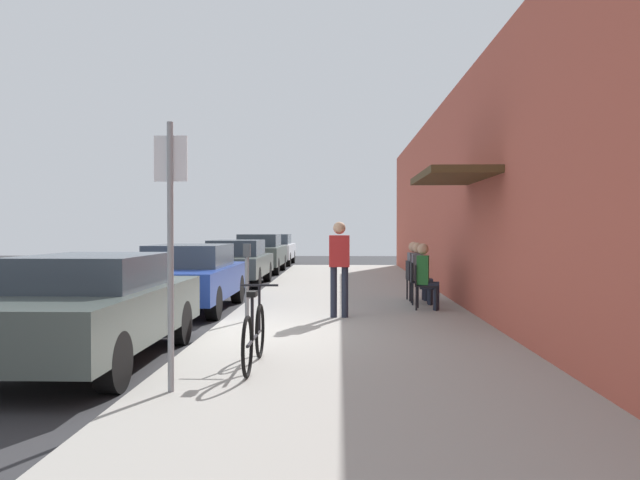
% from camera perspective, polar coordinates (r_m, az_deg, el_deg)
% --- Properties ---
extents(ground_plane, '(60.00, 60.00, 0.00)m').
position_cam_1_polar(ground_plane, '(10.03, -10.03, -8.73)').
color(ground_plane, '#2D2D30').
extents(sidewalk_slab, '(4.50, 32.00, 0.12)m').
position_cam_1_polar(sidewalk_slab, '(11.79, 2.87, -6.96)').
color(sidewalk_slab, '#9E9B93').
rests_on(sidewalk_slab, ground_plane).
extents(building_facade, '(1.40, 32.00, 4.75)m').
position_cam_1_polar(building_facade, '(11.98, 14.44, 4.25)').
color(building_facade, '#BC5442').
rests_on(building_facade, ground_plane).
extents(parked_car_0, '(1.80, 4.40, 1.36)m').
position_cam_1_polar(parked_car_0, '(8.48, -19.98, -5.65)').
color(parked_car_0, '#47514C').
rests_on(parked_car_0, ground_plane).
extents(parked_car_1, '(1.80, 4.40, 1.36)m').
position_cam_1_polar(parked_car_1, '(13.44, -11.69, -3.20)').
color(parked_car_1, navy).
rests_on(parked_car_1, ground_plane).
extents(parked_car_2, '(1.80, 4.40, 1.36)m').
position_cam_1_polar(parked_car_2, '(19.28, -7.55, -1.94)').
color(parked_car_2, '#47514C').
rests_on(parked_car_2, ground_plane).
extents(parked_car_3, '(1.80, 4.40, 1.49)m').
position_cam_1_polar(parked_car_3, '(24.70, -5.48, -1.15)').
color(parked_car_3, '#47514C').
rests_on(parked_car_3, ground_plane).
extents(parked_car_4, '(1.80, 4.40, 1.45)m').
position_cam_1_polar(parked_car_4, '(30.08, -4.17, -0.81)').
color(parked_car_4, silver).
rests_on(parked_car_4, ground_plane).
extents(parking_meter, '(0.12, 0.10, 1.32)m').
position_cam_1_polar(parking_meter, '(10.86, -6.59, -3.26)').
color(parking_meter, slate).
rests_on(parking_meter, sidewalk_slab).
extents(street_sign, '(0.32, 0.06, 2.60)m').
position_cam_1_polar(street_sign, '(6.27, -13.29, 0.50)').
color(street_sign, gray).
rests_on(street_sign, sidewalk_slab).
extents(bicycle_0, '(0.46, 1.71, 0.90)m').
position_cam_1_polar(bicycle_0, '(7.32, -5.94, -8.53)').
color(bicycle_0, black).
rests_on(bicycle_0, sidewalk_slab).
extents(cafe_chair_0, '(0.52, 0.52, 0.87)m').
position_cam_1_polar(cafe_chair_0, '(12.57, 9.23, -3.89)').
color(cafe_chair_0, black).
rests_on(cafe_chair_0, sidewalk_slab).
extents(seated_patron_0, '(0.48, 0.42, 1.29)m').
position_cam_1_polar(seated_patron_0, '(12.55, 9.51, -3.02)').
color(seated_patron_0, '#232838').
rests_on(seated_patron_0, sidewalk_slab).
extents(cafe_chair_1, '(0.46, 0.46, 0.87)m').
position_cam_1_polar(cafe_chair_1, '(13.41, 8.75, -3.58)').
color(cafe_chair_1, black).
rests_on(cafe_chair_1, sidewalk_slab).
extents(seated_patron_1, '(0.44, 0.37, 1.29)m').
position_cam_1_polar(seated_patron_1, '(13.40, 9.01, -2.76)').
color(seated_patron_1, '#232838').
rests_on(seated_patron_1, sidewalk_slab).
extents(cafe_chair_2, '(0.47, 0.47, 0.87)m').
position_cam_1_polar(cafe_chair_2, '(14.10, 8.41, -3.36)').
color(cafe_chair_2, black).
rests_on(cafe_chair_2, sidewalk_slab).
extents(seated_patron_2, '(0.44, 0.37, 1.29)m').
position_cam_1_polar(seated_patron_2, '(14.10, 8.65, -2.58)').
color(seated_patron_2, '#232838').
rests_on(seated_patron_2, sidewalk_slab).
extents(pedestrian_standing, '(0.36, 0.22, 1.70)m').
position_cam_1_polar(pedestrian_standing, '(11.25, 1.75, -1.92)').
color(pedestrian_standing, '#232838').
rests_on(pedestrian_standing, sidewalk_slab).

